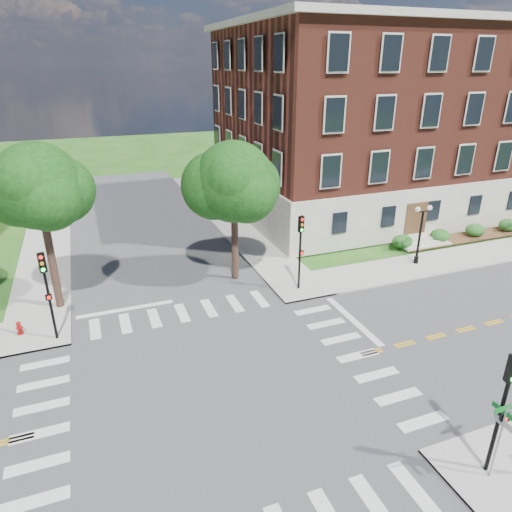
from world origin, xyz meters
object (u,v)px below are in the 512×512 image
object	(u,v)px
traffic_signal_se	(504,400)
traffic_signal_nw	(47,285)
fire_hydrant	(19,328)
traffic_signal_ne	(300,243)
street_sign_pole	(503,427)
twin_lamp_west	(420,231)

from	to	relation	value
traffic_signal_se	traffic_signal_nw	xyz separation A→B (m)	(-14.32, 14.33, 0.00)
fire_hydrant	traffic_signal_se	bearing A→B (deg)	-43.80
traffic_signal_ne	fire_hydrant	distance (m)	16.29
traffic_signal_ne	street_sign_pole	distance (m)	15.29
traffic_signal_se	traffic_signal_ne	bearing A→B (deg)	90.29
twin_lamp_west	street_sign_pole	world-z (taller)	twin_lamp_west
traffic_signal_se	traffic_signal_nw	size ratio (longest dim) A/B	1.00
twin_lamp_west	street_sign_pole	distance (m)	18.56
twin_lamp_west	street_sign_pole	bearing A→B (deg)	-121.20
traffic_signal_se	traffic_signal_ne	xyz separation A→B (m)	(-0.08, 15.01, 0.00)
traffic_signal_se	traffic_signal_ne	size ratio (longest dim) A/B	1.00
street_sign_pole	traffic_signal_ne	bearing A→B (deg)	89.86
traffic_signal_nw	street_sign_pole	xyz separation A→B (m)	(14.21, -14.58, -0.88)
traffic_signal_se	traffic_signal_ne	world-z (taller)	same
traffic_signal_nw	twin_lamp_west	size ratio (longest dim) A/B	1.13
traffic_signal_se	twin_lamp_west	xyz separation A→B (m)	(9.50, 15.62, -0.66)
traffic_signal_ne	street_sign_pole	world-z (taller)	traffic_signal_ne
traffic_signal_ne	street_sign_pole	size ratio (longest dim) A/B	1.55
traffic_signal_se	fire_hydrant	world-z (taller)	traffic_signal_se
traffic_signal_ne	twin_lamp_west	world-z (taller)	traffic_signal_ne
twin_lamp_west	fire_hydrant	world-z (taller)	twin_lamp_west
traffic_signal_ne	fire_hydrant	world-z (taller)	traffic_signal_ne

